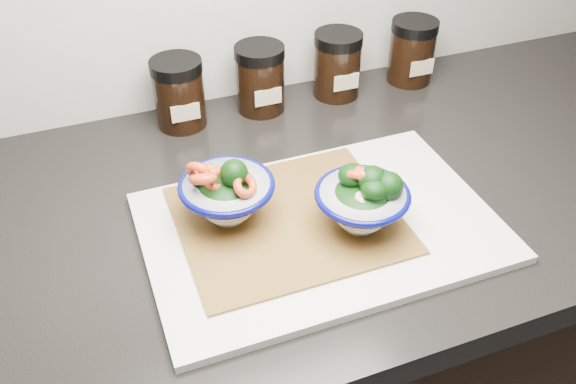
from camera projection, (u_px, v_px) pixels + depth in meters
name	position (u px, v px, depth m)	size (l,w,h in m)	color
cabinet	(371.00, 363.00, 1.19)	(3.43, 0.58, 0.86)	black
countertop	(397.00, 181.00, 0.91)	(3.50, 0.60, 0.04)	black
cutting_board	(320.00, 227.00, 0.79)	(0.45, 0.30, 0.01)	silver
bamboo_mat	(288.00, 220.00, 0.79)	(0.28, 0.24, 0.00)	olive
bowl_left	(226.00, 193.00, 0.77)	(0.12, 0.12, 0.09)	white
bowl_right	(363.00, 201.00, 0.76)	(0.12, 0.12, 0.09)	white
spice_jar_a	(179.00, 93.00, 0.96)	(0.08, 0.08, 0.11)	black
spice_jar_b	(260.00, 78.00, 1.00)	(0.08, 0.08, 0.11)	black
spice_jar_c	(337.00, 65.00, 1.04)	(0.08, 0.08, 0.11)	black
spice_jar_d	(412.00, 51.00, 1.08)	(0.08, 0.08, 0.11)	black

